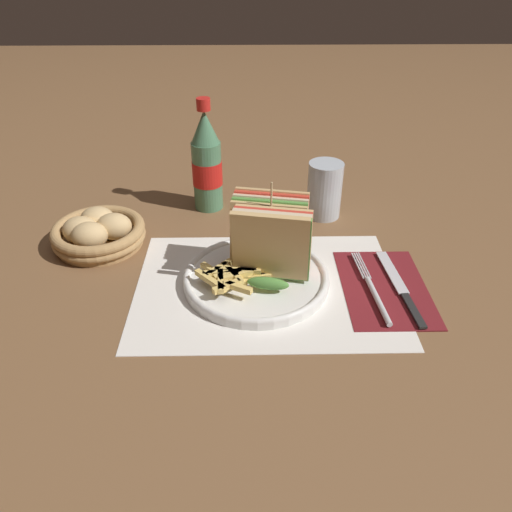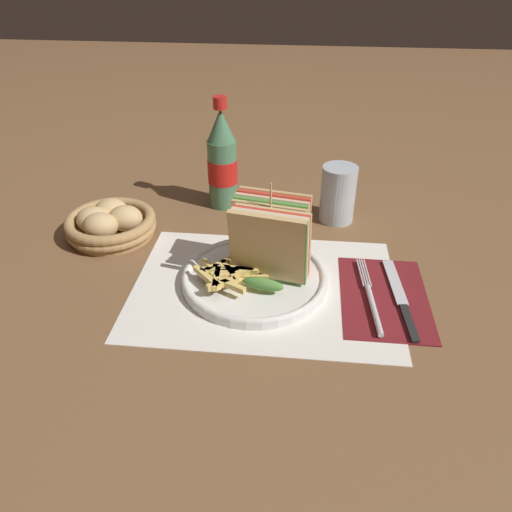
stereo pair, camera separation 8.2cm
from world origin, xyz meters
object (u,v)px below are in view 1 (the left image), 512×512
Objects in this scene: fork at (374,293)px; glass_near at (324,193)px; plate_main at (256,278)px; bread_basket at (98,232)px; coke_bottle_near at (207,163)px; knife at (401,287)px; club_sandwich at (271,239)px.

fork is 1.71× the size of glass_near.
glass_near is at bearing 58.73° from plate_main.
glass_near is 0.44m from bread_basket.
coke_bottle_near is at bearing 109.22° from plate_main.
knife is 1.80× the size of glass_near.
plate_main is at bearing 162.91° from fork.
coke_bottle_near is 1.34× the size of bread_basket.
coke_bottle_near is at bearing 133.23° from knife.
fork is at bearing -165.73° from knife.
bread_basket is (-0.52, 0.15, 0.02)m from knife.
glass_near is at bearing 105.42° from knife.
fork is 0.28m from glass_near.
plate_main is at bearing 169.19° from knife.
club_sandwich is at bearing -65.65° from coke_bottle_near.
coke_bottle_near is (-0.09, 0.27, 0.09)m from plate_main.
fork is at bearing -80.16° from glass_near.
club_sandwich is 0.83× the size of fork.
bread_basket reaches higher than knife.
fork is 0.05m from knife.
plate_main is 1.50× the size of club_sandwich.
club_sandwich is at bearing 165.51° from knife.
knife is (0.23, -0.02, -0.00)m from plate_main.
fork is (0.16, -0.05, -0.07)m from club_sandwich.
glass_near is at bearing 13.82° from bread_basket.
bread_basket is (-0.19, -0.15, -0.07)m from coke_bottle_near.
fork is 0.43m from coke_bottle_near.
bread_basket is at bearing -143.09° from coke_bottle_near.
coke_bottle_near reaches higher than club_sandwich.
coke_bottle_near is at bearing 127.32° from fork.
fork is at bearing -17.67° from club_sandwich.
club_sandwich is 1.42× the size of glass_near.
coke_bottle_near is 2.01× the size of glass_near.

